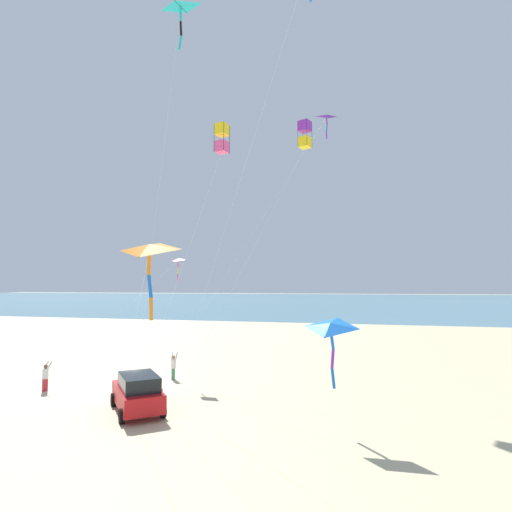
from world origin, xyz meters
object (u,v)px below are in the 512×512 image
(kite_box_white_trailing, at_px, (305,135))
(cooler_box, at_px, (157,392))
(kite_delta_small_distant, at_px, (149,250))
(person_child_green_jacket, at_px, (173,365))
(parked_car, at_px, (138,392))
(person_adult_flyer, at_px, (46,375))
(kite_delta_black_fish_shape, at_px, (326,117))
(kite_delta_yellow_midlevel, at_px, (330,328))
(kite_delta_rainbow_low_near, at_px, (177,261))
(kite_delta_green_low_center, at_px, (180,7))
(kite_box_long_streamer_left, at_px, (222,139))

(kite_box_white_trailing, bearing_deg, cooler_box, 136.27)
(kite_delta_small_distant, bearing_deg, person_child_green_jacket, 20.94)
(parked_car, relative_size, person_adult_flyer, 2.64)
(cooler_box, height_order, kite_delta_black_fish_shape, kite_delta_black_fish_shape)
(person_adult_flyer, relative_size, kite_delta_black_fish_shape, 0.08)
(parked_car, xyz_separation_m, kite_delta_yellow_midlevel, (-0.30, -9.35, 3.36))
(cooler_box, distance_m, kite_delta_rainbow_low_near, 9.58)
(kite_box_white_trailing, bearing_deg, kite_delta_green_low_center, 149.82)
(person_child_green_jacket, distance_m, kite_delta_yellow_midlevel, 13.29)
(person_adult_flyer, relative_size, kite_box_long_streamer_left, 0.12)
(person_adult_flyer, height_order, kite_delta_small_distant, kite_delta_small_distant)
(kite_delta_small_distant, height_order, kite_delta_rainbow_low_near, kite_delta_rainbow_low_near)
(person_adult_flyer, height_order, kite_delta_rainbow_low_near, kite_delta_rainbow_low_near)
(kite_delta_rainbow_low_near, bearing_deg, kite_delta_black_fish_shape, -51.73)
(cooler_box, bearing_deg, person_adult_flyer, 94.72)
(kite_delta_rainbow_low_near, xyz_separation_m, kite_delta_green_low_center, (-7.22, -3.35, 13.31))
(parked_car, xyz_separation_m, kite_box_white_trailing, (10.57, -6.98, 16.20))
(kite_box_white_trailing, distance_m, kite_delta_rainbow_low_near, 12.99)
(kite_delta_yellow_midlevel, bearing_deg, kite_delta_black_fish_shape, 4.20)
(person_child_green_jacket, xyz_separation_m, kite_delta_yellow_midlevel, (-7.10, -10.71, 3.38))
(kite_delta_yellow_midlevel, height_order, kite_delta_green_low_center, kite_delta_green_low_center)
(person_adult_flyer, bearing_deg, kite_delta_yellow_midlevel, -98.69)
(kite_delta_green_low_center, bearing_deg, kite_box_white_trailing, -30.18)
(kite_delta_yellow_midlevel, bearing_deg, kite_delta_rainbow_low_near, 52.56)
(cooler_box, xyz_separation_m, kite_delta_yellow_midlevel, (-3.12, -9.78, 4.11))
(person_child_green_jacket, xyz_separation_m, kite_delta_green_low_center, (-5.72, -2.82, 20.30))
(parked_car, bearing_deg, kite_delta_rainbow_low_near, 12.76)
(parked_car, distance_m, kite_delta_yellow_midlevel, 9.95)
(parked_car, height_order, kite_delta_rainbow_low_near, kite_delta_rainbow_low_near)
(kite_delta_yellow_midlevel, relative_size, kite_delta_small_distant, 1.17)
(cooler_box, bearing_deg, person_child_green_jacket, 13.14)
(person_adult_flyer, bearing_deg, kite_delta_black_fish_shape, -47.95)
(cooler_box, relative_size, kite_delta_rainbow_low_near, 0.08)
(cooler_box, relative_size, kite_delta_black_fish_shape, 0.03)
(person_child_green_jacket, bearing_deg, person_adult_flyer, 127.27)
(person_child_green_jacket, bearing_deg, kite_delta_green_low_center, -153.73)
(person_child_green_jacket, distance_m, kite_box_long_streamer_left, 14.91)
(kite_delta_black_fish_shape, relative_size, kite_delta_small_distant, 2.37)
(cooler_box, distance_m, person_child_green_jacket, 4.15)
(parked_car, bearing_deg, kite_delta_green_low_center, -53.48)
(kite_box_white_trailing, xyz_separation_m, kite_delta_rainbow_low_near, (-2.26, 8.86, -9.22))
(parked_car, bearing_deg, person_adult_flyer, 72.93)
(kite_delta_yellow_midlevel, distance_m, kite_delta_rainbow_low_near, 14.60)
(parked_car, xyz_separation_m, person_adult_flyer, (2.25, 7.34, -0.03))
(cooler_box, bearing_deg, kite_delta_yellow_midlevel, -107.69)
(kite_delta_green_low_center, bearing_deg, kite_delta_small_distant, -164.85)
(parked_car, bearing_deg, person_child_green_jacket, 11.29)
(kite_delta_small_distant, xyz_separation_m, kite_delta_green_low_center, (5.66, 1.53, 13.77))
(parked_car, xyz_separation_m, kite_delta_rainbow_low_near, (8.31, 1.88, 6.98))
(person_adult_flyer, bearing_deg, person_child_green_jacket, -52.73)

